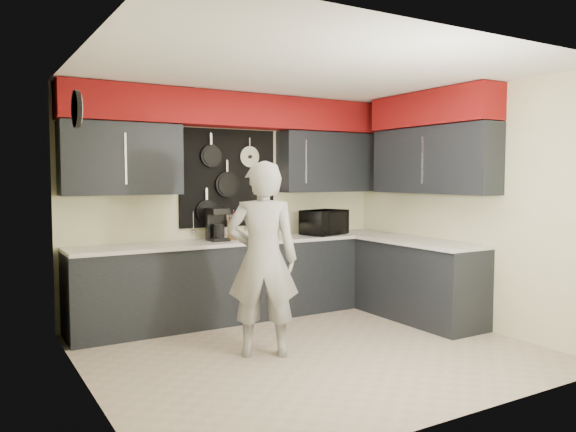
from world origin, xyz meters
TOP-DOWN VIEW (x-y plane):
  - ground at (0.00, 0.00)m, footprint 4.00×4.00m
  - back_wall_assembly at (0.01, 1.60)m, footprint 4.00×0.36m
  - right_wall_assembly at (1.85, 0.26)m, footprint 0.36×3.50m
  - left_wall_assembly at (-1.99, 0.02)m, footprint 0.05×3.50m
  - base_cabinets at (0.49, 1.13)m, footprint 3.95×2.20m
  - microwave at (1.10, 1.40)m, footprint 0.65×0.54m
  - knife_block at (-0.15, 1.45)m, footprint 0.12×0.12m
  - utensil_crock at (-0.18, 1.46)m, footprint 0.11×0.11m
  - coffee_maker at (-0.31, 1.47)m, footprint 0.20×0.25m
  - person at (-0.45, 0.12)m, footprint 0.77×0.68m

SIDE VIEW (x-z plane):
  - ground at x=0.00m, z-range 0.00..0.00m
  - base_cabinets at x=0.49m, z-range 0.00..0.92m
  - person at x=-0.45m, z-range 0.00..1.78m
  - utensil_crock at x=-0.18m, z-range 0.92..1.07m
  - knife_block at x=-0.15m, z-range 0.92..1.15m
  - microwave at x=1.10m, z-range 0.92..1.23m
  - coffee_maker at x=-0.31m, z-range 0.93..1.30m
  - left_wall_assembly at x=-1.99m, z-range 0.03..2.63m
  - right_wall_assembly at x=1.85m, z-range 0.64..3.24m
  - back_wall_assembly at x=0.01m, z-range 0.71..3.31m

